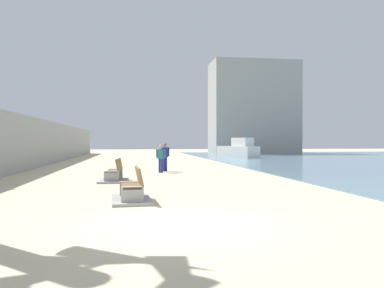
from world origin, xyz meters
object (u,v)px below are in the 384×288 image
object	(u,v)px
person_standing	(161,157)
boat_mid_bay	(239,150)
person_walking	(165,155)
bench_far	(114,176)
bench_near	(132,193)

from	to	relation	value
person_standing	boat_mid_bay	xyz separation A→B (m)	(9.36, 18.27, -0.05)
person_walking	boat_mid_bay	size ratio (longest dim) A/B	0.33
person_walking	person_standing	world-z (taller)	person_walking
bench_far	boat_mid_bay	world-z (taller)	boat_mid_bay
bench_far	boat_mid_bay	size ratio (longest dim) A/B	0.44
bench_far	person_standing	bearing A→B (deg)	62.85
bench_far	boat_mid_bay	xyz separation A→B (m)	(11.66, 22.75, 0.59)
bench_far	person_standing	world-z (taller)	person_standing
person_walking	boat_mid_bay	distance (m)	19.59
person_walking	person_standing	size ratio (longest dim) A/B	1.08
bench_near	bench_far	bearing A→B (deg)	97.60
bench_near	person_walking	world-z (taller)	person_walking
bench_near	person_standing	world-z (taller)	person_standing
person_standing	boat_mid_bay	size ratio (longest dim) A/B	0.31
bench_near	boat_mid_bay	bearing A→B (deg)	69.10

